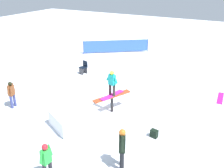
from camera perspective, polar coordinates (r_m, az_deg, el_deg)
ground_plane at (r=12.42m, az=0.00°, el=-6.28°), size 60.00×60.00×0.00m
rail_feature at (r=12.07m, az=0.00°, el=-3.27°), size 1.98×1.14×0.88m
snow_kicker_ramp at (r=11.32m, az=-8.59°, el=-7.75°), size 2.27×2.13×0.70m
main_rider_on_rail at (r=11.74m, az=0.00°, el=0.07°), size 1.47×0.70×1.27m
bystander_brown at (r=13.43m, az=-21.97°, el=-1.95°), size 0.57×0.25×1.39m
bystander_black at (r=8.66m, az=2.32°, el=-14.17°), size 0.64×0.37×1.59m
bystander_green at (r=8.59m, az=-14.75°, el=-16.45°), size 0.57×0.20×1.39m
loose_snowboard_magenta at (r=14.90m, az=23.52°, el=-2.97°), size 1.52×0.36×0.02m
folding_chair at (r=17.04m, az=-6.50°, el=3.70°), size 0.54×0.54×0.88m
backpack_on_snow at (r=10.68m, az=9.58°, el=-11.11°), size 0.26×0.33×0.34m
safety_fence at (r=21.60m, az=0.93°, el=8.69°), size 3.31×4.57×1.10m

